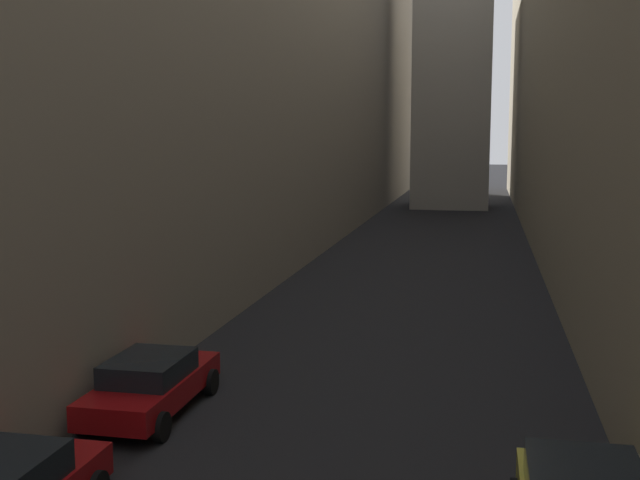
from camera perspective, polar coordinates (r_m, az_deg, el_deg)
ground_plane at (r=39.26m, az=7.51°, el=-1.61°), size 264.00×264.00×0.00m
building_block_left at (r=43.44m, az=-8.06°, el=14.05°), size 12.38×108.00×22.34m
parked_car_left_far at (r=18.38m, az=-12.15°, el=-10.14°), size 1.92×4.44×1.36m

